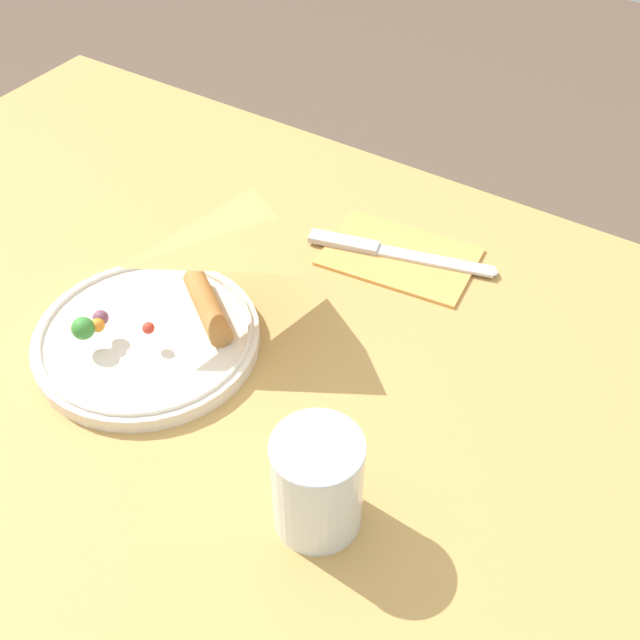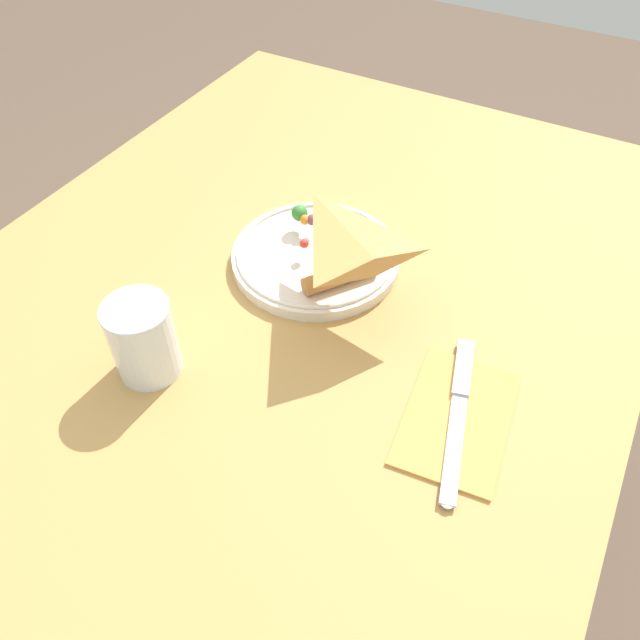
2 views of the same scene
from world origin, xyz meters
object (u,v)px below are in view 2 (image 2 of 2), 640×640
at_px(plate_pizza, 318,253).
at_px(milk_glass, 144,341).
at_px(dining_table, 295,337).
at_px(napkin_folded, 457,417).
at_px(butter_knife, 459,406).

distance_m(plate_pizza, milk_glass, 0.27).
bearing_deg(dining_table, milk_glass, -21.84).
distance_m(dining_table, milk_glass, 0.25).
height_order(dining_table, milk_glass, milk_glass).
bearing_deg(plate_pizza, milk_glass, -17.33).
bearing_deg(milk_glass, dining_table, 158.16).
bearing_deg(dining_table, plate_pizza, 177.55).
distance_m(dining_table, plate_pizza, 0.13).
height_order(dining_table, napkin_folded, napkin_folded).
bearing_deg(dining_table, butter_knife, 73.37).
height_order(napkin_folded, butter_knife, butter_knife).
distance_m(napkin_folded, butter_knife, 0.01).
bearing_deg(plate_pizza, napkin_folded, 59.50).
bearing_deg(napkin_folded, dining_table, -108.75).
bearing_deg(milk_glass, plate_pizza, 162.67).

